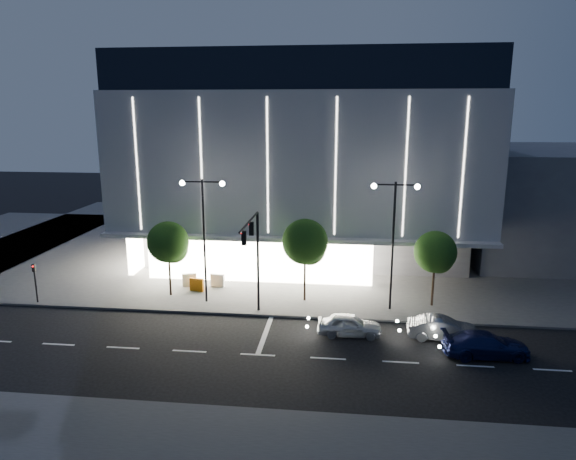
% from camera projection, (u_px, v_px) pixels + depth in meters
% --- Properties ---
extents(ground, '(160.00, 160.00, 0.00)m').
position_uv_depth(ground, '(229.00, 342.00, 30.83)').
color(ground, black).
rests_on(ground, ground).
extents(sidewalk_museum, '(70.00, 40.00, 0.15)m').
position_uv_depth(sidewalk_museum, '(327.00, 243.00, 53.50)').
color(sidewalk_museum, '#474747').
rests_on(sidewalk_museum, ground).
extents(museum, '(30.00, 25.80, 18.00)m').
position_uv_depth(museum, '(307.00, 155.00, 49.97)').
color(museum, '#4C4C51').
rests_on(museum, ground).
extents(annex_building, '(16.00, 20.00, 10.00)m').
position_uv_depth(annex_building, '(543.00, 200.00, 50.11)').
color(annex_building, '#4C4C51').
rests_on(annex_building, ground).
extents(traffic_mast, '(0.33, 5.89, 7.07)m').
position_uv_depth(traffic_mast, '(254.00, 247.00, 32.80)').
color(traffic_mast, black).
rests_on(traffic_mast, ground).
extents(street_lamp_west, '(3.16, 0.36, 9.00)m').
position_uv_depth(street_lamp_west, '(204.00, 223.00, 35.60)').
color(street_lamp_west, black).
rests_on(street_lamp_west, ground).
extents(street_lamp_east, '(3.16, 0.36, 9.00)m').
position_uv_depth(street_lamp_east, '(394.00, 227.00, 34.20)').
color(street_lamp_east, black).
rests_on(street_lamp_east, ground).
extents(ped_signal_far, '(0.22, 0.24, 3.00)m').
position_uv_depth(ped_signal_far, '(35.00, 279.00, 36.37)').
color(ped_signal_far, black).
rests_on(ped_signal_far, ground).
extents(tree_left, '(3.02, 3.02, 5.72)m').
position_uv_depth(tree_left, '(169.00, 244.00, 37.34)').
color(tree_left, black).
rests_on(tree_left, ground).
extents(tree_mid, '(3.25, 3.25, 6.15)m').
position_uv_depth(tree_mid, '(305.00, 244.00, 36.20)').
color(tree_mid, black).
rests_on(tree_mid, ground).
extents(tree_right, '(2.91, 2.91, 5.51)m').
position_uv_depth(tree_right, '(435.00, 254.00, 35.33)').
color(tree_right, black).
rests_on(tree_right, ground).
extents(car_lead, '(3.95, 1.61, 1.34)m').
position_uv_depth(car_lead, '(349.00, 325.00, 31.57)').
color(car_lead, silver).
rests_on(car_lead, ground).
extents(car_second, '(4.23, 1.67, 1.37)m').
position_uv_depth(car_second, '(442.00, 328.00, 31.03)').
color(car_second, '#A0A3A7').
rests_on(car_second, ground).
extents(car_third, '(4.93, 2.31, 1.39)m').
position_uv_depth(car_third, '(486.00, 345.00, 28.88)').
color(car_third, '#13194A').
rests_on(car_third, ground).
extents(barrier_b, '(1.12, 0.60, 1.00)m').
position_uv_depth(barrier_b, '(189.00, 280.00, 40.05)').
color(barrier_b, white).
rests_on(barrier_b, sidewalk_museum).
extents(barrier_c, '(1.13, 0.47, 1.00)m').
position_uv_depth(barrier_c, '(197.00, 285.00, 38.91)').
color(barrier_c, '#C5620A').
rests_on(barrier_c, sidewalk_museum).
extents(barrier_d, '(1.12, 0.40, 1.00)m').
position_uv_depth(barrier_d, '(218.00, 280.00, 39.90)').
color(barrier_d, white).
rests_on(barrier_d, sidewalk_museum).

